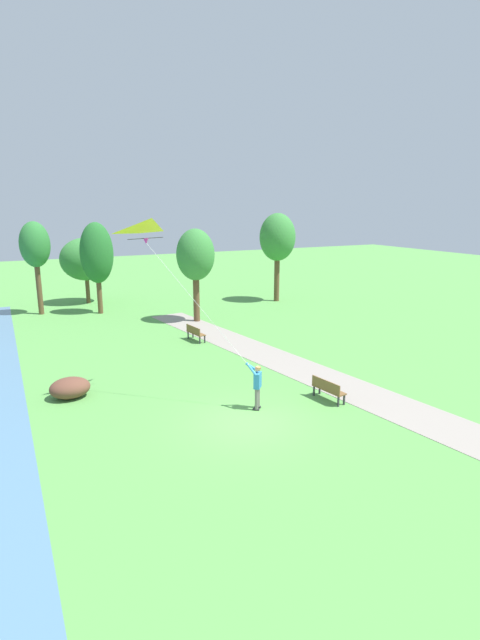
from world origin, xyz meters
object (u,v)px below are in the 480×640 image
(tree_behind_path, at_px, (35,246))
(park_bench_far_walkway, at_px, (195,332))
(person_kite_flyer, at_px, (257,383))
(tree_horizon_far, at_px, (85,259))
(park_bench_near_walkway, at_px, (328,388))
(tree_treeline_center, at_px, (196,256))
(tree_lakeside_near, at_px, (97,254))
(lakeside_shrub, at_px, (70,388))
(tree_treeline_right, at_px, (277,238))
(flying_kite, at_px, (152,233))

(tree_behind_path, bearing_deg, park_bench_far_walkway, -57.69)
(person_kite_flyer, relative_size, tree_horizon_far, 0.36)
(park_bench_near_walkway, xyz_separation_m, tree_treeline_center, (0.37, 14.84, 3.85))
(tree_lakeside_near, xyz_separation_m, lakeside_shrub, (-4.15, -15.30, -3.86))
(park_bench_near_walkway, distance_m, tree_lakeside_near, 21.14)
(park_bench_near_walkway, xyz_separation_m, tree_treeline_right, (8.75, 18.44, 4.54))
(tree_treeline_center, bearing_deg, lakeside_shrub, -133.54)
(flying_kite, relative_size, tree_lakeside_near, 0.80)
(park_bench_far_walkway, height_order, tree_lakeside_near, tree_lakeside_near)
(person_kite_flyer, bearing_deg, tree_treeline_right, 56.94)
(tree_lakeside_near, bearing_deg, park_bench_far_walkway, -70.90)
(park_bench_far_walkway, bearing_deg, lakeside_shrub, -144.06)
(person_kite_flyer, distance_m, tree_horizon_far, 24.12)
(tree_behind_path, height_order, tree_treeline_center, tree_behind_path)
(person_kite_flyer, distance_m, tree_treeline_center, 15.03)
(tree_lakeside_near, distance_m, tree_behind_path, 4.20)
(flying_kite, height_order, lakeside_shrub, flying_kite)
(flying_kite, xyz_separation_m, tree_lakeside_near, (0.99, 17.02, -2.28))
(tree_lakeside_near, xyz_separation_m, tree_behind_path, (-3.83, 1.62, 0.55))
(flying_kite, xyz_separation_m, lakeside_shrub, (-3.16, 1.72, -6.14))
(person_kite_flyer, height_order, park_bench_far_walkway, person_kite_flyer)
(tree_horizon_far, xyz_separation_m, tree_behind_path, (-3.71, -2.63, 1.35))
(park_bench_far_walkway, distance_m, tree_treeline_right, 13.81)
(tree_treeline_center, bearing_deg, person_kite_flyer, -102.86)
(person_kite_flyer, relative_size, park_bench_far_walkway, 1.18)
(park_bench_near_walkway, bearing_deg, tree_lakeside_near, 103.66)
(park_bench_near_walkway, distance_m, lakeside_shrub, 10.31)
(park_bench_far_walkway, relative_size, lakeside_shrub, 0.97)
(flying_kite, bearing_deg, tree_lakeside_near, 86.66)
(tree_lakeside_near, relative_size, tree_treeline_center, 1.05)
(park_bench_near_walkway, xyz_separation_m, lakeside_shrub, (-9.06, 4.92, -0.10))
(park_bench_near_walkway, bearing_deg, park_bench_far_walkway, 98.27)
(park_bench_near_walkway, distance_m, tree_horizon_far, 25.15)
(flying_kite, distance_m, tree_treeline_center, 13.41)
(tree_treeline_right, distance_m, lakeside_shrub, 22.85)
(tree_horizon_far, relative_size, lakeside_shrub, 3.23)
(park_bench_near_walkway, bearing_deg, tree_treeline_center, 88.56)
(tree_horizon_far, bearing_deg, park_bench_far_walkway, -75.92)
(flying_kite, distance_m, tree_treeline_right, 21.20)
(tree_treeline_center, bearing_deg, tree_treeline_right, 23.25)
(person_kite_flyer, bearing_deg, park_bench_far_walkway, 82.02)
(person_kite_flyer, xyz_separation_m, tree_behind_path, (-5.86, 21.28, 3.77))
(tree_behind_path, bearing_deg, flying_kite, -81.34)
(person_kite_flyer, bearing_deg, park_bench_near_walkway, -10.87)
(park_bench_far_walkway, bearing_deg, park_bench_near_walkway, -81.73)
(park_bench_near_walkway, height_order, tree_treeline_right, tree_treeline_right)
(flying_kite, bearing_deg, tree_treeline_right, 46.12)
(park_bench_far_walkway, relative_size, tree_behind_path, 0.24)
(park_bench_far_walkway, xyz_separation_m, tree_treeline_right, (10.26, 8.05, 4.54))
(tree_horizon_far, bearing_deg, lakeside_shrub, -101.63)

